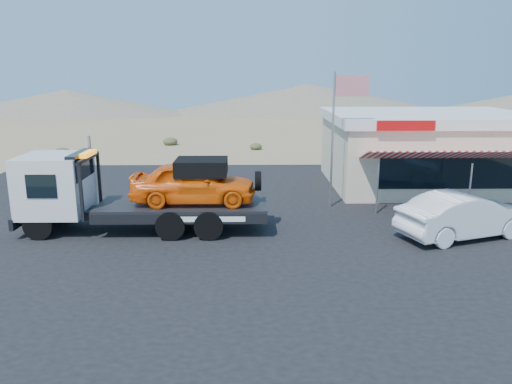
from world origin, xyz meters
The scene contains 8 objects.
ground centered at (0.00, 0.00, 0.00)m, with size 120.00×120.00×0.00m, color #907C52.
asphalt_lot centered at (2.00, 3.00, 0.01)m, with size 32.00×24.00×0.02m, color black.
tow_truck centered at (-3.26, 1.17, 1.66)m, with size 9.22×2.73×3.08m.
white_sedan centered at (8.95, 0.13, 0.86)m, with size 1.77×5.07×1.67m, color silver.
jerky_store centered at (10.50, 8.97, 1.99)m, with size 10.40×9.97×3.90m.
flagpole centered at (4.93, 4.50, 3.76)m, with size 1.55×0.10×6.00m.
desert_scrub centered at (-13.04, 10.60, 0.29)m, with size 26.47×32.62×0.66m.
distant_hills centered at (-9.77, 55.14, 1.89)m, with size 126.00×48.00×4.20m.
Camera 1 is at (0.99, -17.42, 6.03)m, focal length 35.00 mm.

